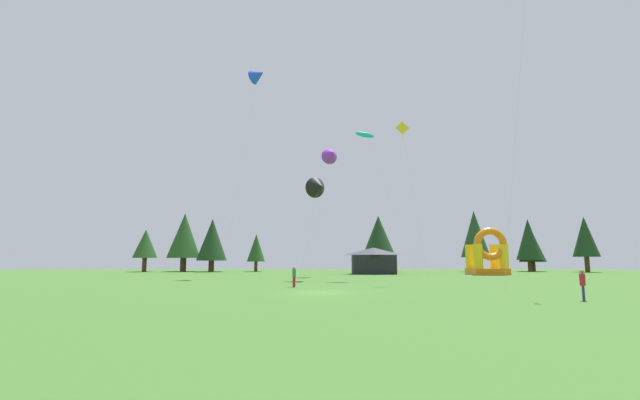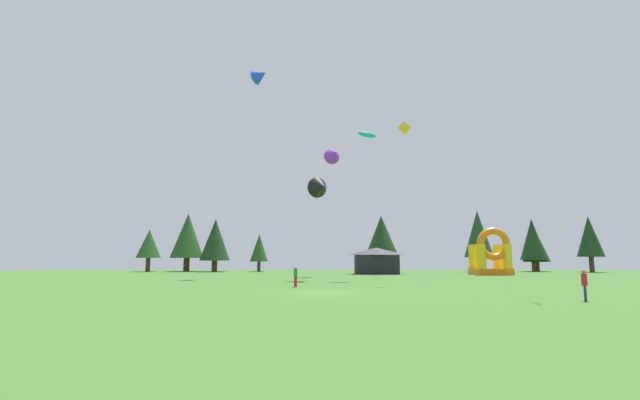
{
  "view_description": "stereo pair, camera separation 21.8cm",
  "coord_description": "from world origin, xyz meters",
  "px_view_note": "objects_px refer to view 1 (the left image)",
  "views": [
    {
      "loc": [
        -0.37,
        -29.85,
        2.37
      ],
      "look_at": [
        0.0,
        8.83,
        7.57
      ],
      "focal_mm": 24.07,
      "sensor_mm": 36.0,
      "label": 1
    },
    {
      "loc": [
        -0.16,
        -29.85,
        2.37
      ],
      "look_at": [
        0.0,
        8.83,
        7.57
      ],
      "focal_mm": 24.07,
      "sensor_mm": 36.0,
      "label": 2
    }
  ],
  "objects_px": {
    "kite_purple_delta": "(331,154)",
    "kite_black_delta": "(319,187)",
    "person_midfield": "(294,275)",
    "person_near_camera": "(583,282)",
    "kite_yellow_diamond": "(402,130)",
    "inflatable_red_slide": "(488,257)",
    "kite_blue_delta": "(258,75)",
    "festival_tent": "(374,261)",
    "kite_cyan_parafoil": "(365,135)"
  },
  "relations": [
    {
      "from": "person_near_camera",
      "to": "kite_blue_delta",
      "type": "bearing_deg",
      "value": -105.07
    },
    {
      "from": "person_midfield",
      "to": "person_near_camera",
      "type": "distance_m",
      "value": 19.86
    },
    {
      "from": "kite_blue_delta",
      "to": "kite_yellow_diamond",
      "type": "bearing_deg",
      "value": -41.31
    },
    {
      "from": "inflatable_red_slide",
      "to": "festival_tent",
      "type": "height_order",
      "value": "inflatable_red_slide"
    },
    {
      "from": "person_near_camera",
      "to": "festival_tent",
      "type": "height_order",
      "value": "festival_tent"
    },
    {
      "from": "person_midfield",
      "to": "festival_tent",
      "type": "distance_m",
      "value": 29.49
    },
    {
      "from": "kite_yellow_diamond",
      "to": "festival_tent",
      "type": "relative_size",
      "value": 2.47
    },
    {
      "from": "kite_yellow_diamond",
      "to": "festival_tent",
      "type": "height_order",
      "value": "kite_yellow_diamond"
    },
    {
      "from": "person_midfield",
      "to": "festival_tent",
      "type": "relative_size",
      "value": 0.28
    },
    {
      "from": "kite_cyan_parafoil",
      "to": "kite_blue_delta",
      "type": "bearing_deg",
      "value": 152.26
    },
    {
      "from": "kite_purple_delta",
      "to": "festival_tent",
      "type": "height_order",
      "value": "kite_purple_delta"
    },
    {
      "from": "kite_purple_delta",
      "to": "kite_black_delta",
      "type": "bearing_deg",
      "value": -99.29
    },
    {
      "from": "kite_blue_delta",
      "to": "festival_tent",
      "type": "xyz_separation_m",
      "value": [
        16.05,
        8.82,
        -24.31
      ]
    },
    {
      "from": "kite_blue_delta",
      "to": "person_midfield",
      "type": "bearing_deg",
      "value": -72.59
    },
    {
      "from": "kite_yellow_diamond",
      "to": "kite_purple_delta",
      "type": "height_order",
      "value": "kite_purple_delta"
    },
    {
      "from": "festival_tent",
      "to": "kite_purple_delta",
      "type": "bearing_deg",
      "value": -134.78
    },
    {
      "from": "kite_purple_delta",
      "to": "kite_black_delta",
      "type": "xyz_separation_m",
      "value": [
        -1.73,
        -10.55,
        -6.22
      ]
    },
    {
      "from": "kite_blue_delta",
      "to": "festival_tent",
      "type": "relative_size",
      "value": 4.48
    },
    {
      "from": "kite_cyan_parafoil",
      "to": "kite_black_delta",
      "type": "relative_size",
      "value": 1.48
    },
    {
      "from": "kite_yellow_diamond",
      "to": "person_midfield",
      "type": "xyz_separation_m",
      "value": [
        -10.05,
        -4.83,
        -13.47
      ]
    },
    {
      "from": "kite_black_delta",
      "to": "inflatable_red_slide",
      "type": "height_order",
      "value": "kite_black_delta"
    },
    {
      "from": "kite_purple_delta",
      "to": "person_near_camera",
      "type": "bearing_deg",
      "value": -68.52
    },
    {
      "from": "kite_yellow_diamond",
      "to": "inflatable_red_slide",
      "type": "distance_m",
      "value": 28.56
    },
    {
      "from": "kite_cyan_parafoil",
      "to": "kite_yellow_diamond",
      "type": "distance_m",
      "value": 7.78
    },
    {
      "from": "festival_tent",
      "to": "person_midfield",
      "type": "bearing_deg",
      "value": -110.11
    },
    {
      "from": "kite_black_delta",
      "to": "inflatable_red_slide",
      "type": "bearing_deg",
      "value": 31.5
    },
    {
      "from": "kite_blue_delta",
      "to": "kite_yellow_diamond",
      "type": "height_order",
      "value": "kite_blue_delta"
    },
    {
      "from": "kite_blue_delta",
      "to": "kite_black_delta",
      "type": "height_order",
      "value": "kite_blue_delta"
    },
    {
      "from": "kite_black_delta",
      "to": "festival_tent",
      "type": "relative_size",
      "value": 1.83
    },
    {
      "from": "kite_cyan_parafoil",
      "to": "kite_purple_delta",
      "type": "distance_m",
      "value": 9.98
    },
    {
      "from": "kite_purple_delta",
      "to": "person_near_camera",
      "type": "xyz_separation_m",
      "value": [
        12.72,
        -32.33,
        -15.12
      ]
    },
    {
      "from": "festival_tent",
      "to": "kite_yellow_diamond",
      "type": "bearing_deg",
      "value": -90.23
    },
    {
      "from": "person_midfield",
      "to": "kite_cyan_parafoil",
      "type": "bearing_deg",
      "value": 8.54
    },
    {
      "from": "kite_purple_delta",
      "to": "inflatable_red_slide",
      "type": "xyz_separation_m",
      "value": [
        22.13,
        4.07,
        -13.66
      ]
    },
    {
      "from": "kite_cyan_parafoil",
      "to": "kite_blue_delta",
      "type": "height_order",
      "value": "kite_blue_delta"
    },
    {
      "from": "kite_black_delta",
      "to": "person_near_camera",
      "type": "relative_size",
      "value": 6.51
    },
    {
      "from": "person_midfield",
      "to": "person_near_camera",
      "type": "relative_size",
      "value": 0.99
    },
    {
      "from": "person_midfield",
      "to": "person_near_camera",
      "type": "height_order",
      "value": "person_near_camera"
    },
    {
      "from": "kite_blue_delta",
      "to": "kite_yellow_diamond",
      "type": "xyz_separation_m",
      "value": [
        15.96,
        -14.03,
        -11.74
      ]
    },
    {
      "from": "person_midfield",
      "to": "inflatable_red_slide",
      "type": "relative_size",
      "value": 0.26
    },
    {
      "from": "kite_black_delta",
      "to": "festival_tent",
      "type": "xyz_separation_m",
      "value": [
        8.09,
        16.97,
        -8.02
      ]
    },
    {
      "from": "kite_yellow_diamond",
      "to": "person_midfield",
      "type": "distance_m",
      "value": 17.48
    },
    {
      "from": "inflatable_red_slide",
      "to": "kite_yellow_diamond",
      "type": "bearing_deg",
      "value": -127.72
    },
    {
      "from": "kite_blue_delta",
      "to": "kite_purple_delta",
      "type": "bearing_deg",
      "value": 13.93
    },
    {
      "from": "kite_purple_delta",
      "to": "inflatable_red_slide",
      "type": "height_order",
      "value": "kite_purple_delta"
    },
    {
      "from": "person_midfield",
      "to": "person_near_camera",
      "type": "xyz_separation_m",
      "value": [
        16.49,
        -11.07,
        0.01
      ]
    },
    {
      "from": "kite_black_delta",
      "to": "person_near_camera",
      "type": "bearing_deg",
      "value": -56.44
    },
    {
      "from": "kite_black_delta",
      "to": "person_midfield",
      "type": "height_order",
      "value": "kite_black_delta"
    },
    {
      "from": "kite_purple_delta",
      "to": "kite_black_delta",
      "type": "height_order",
      "value": "kite_purple_delta"
    },
    {
      "from": "kite_cyan_parafoil",
      "to": "person_near_camera",
      "type": "xyz_separation_m",
      "value": [
        9.22,
        -22.99,
        -15.06
      ]
    }
  ]
}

